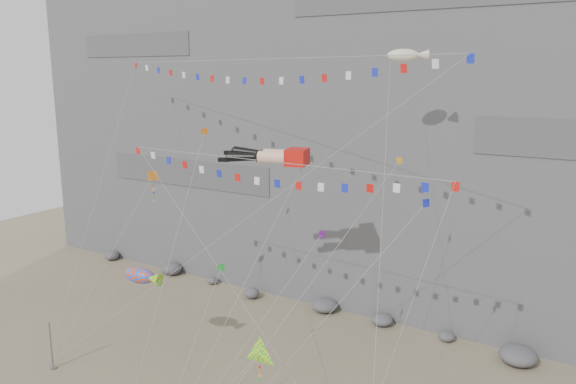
{
  "coord_description": "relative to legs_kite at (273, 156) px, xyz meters",
  "views": [
    {
      "loc": [
        23.58,
        -28.86,
        22.88
      ],
      "look_at": [
        0.65,
        9.0,
        13.5
      ],
      "focal_mm": 35.0,
      "sensor_mm": 36.0,
      "label": 1
    }
  ],
  "objects": [
    {
      "name": "anchor_pole_left",
      "position": [
        -14.2,
        -10.2,
        -14.78
      ],
      "size": [
        0.12,
        0.12,
        3.97
      ],
      "primitive_type": "cylinder",
      "color": "slate",
      "rests_on": "ground"
    },
    {
      "name": "flag_banner_upper",
      "position": [
        -3.16,
        2.05,
        7.17
      ],
      "size": [
        35.99,
        17.41,
        29.39
      ],
      "color": "red",
      "rests_on": "ground"
    },
    {
      "name": "blimp_windsock",
      "position": [
        7.94,
        5.43,
        7.33
      ],
      "size": [
        6.09,
        15.54,
        28.37
      ],
      "color": "beige",
      "rests_on": "ground"
    },
    {
      "name": "cliff",
      "position": [
        -0.92,
        25.65,
        8.24
      ],
      "size": [
        80.0,
        28.0,
        50.0
      ],
      "primitive_type": "cube",
      "color": "slate",
      "rests_on": "ground"
    },
    {
      "name": "small_kite_e",
      "position": [
        12.64,
        -3.44,
        -1.8
      ],
      "size": [
        10.81,
        8.72,
        20.09
      ],
      "color": "#1524BD",
      "rests_on": "ground"
    },
    {
      "name": "small_kite_c",
      "position": [
        -1.14,
        -5.23,
        -7.61
      ],
      "size": [
        1.22,
        8.22,
        11.98
      ],
      "color": "green",
      "rests_on": "ground"
    },
    {
      "name": "talus_boulders",
      "position": [
        -0.92,
        10.65,
        -16.16
      ],
      "size": [
        60.0,
        3.0,
        1.2
      ],
      "primitive_type": null,
      "color": "#59595D",
      "rests_on": "ground"
    },
    {
      "name": "harlequin_kite",
      "position": [
        -10.66,
        -1.93,
        -2.29
      ],
      "size": [
        4.81,
        9.38,
        17.21
      ],
      "color": "red",
      "rests_on": "ground"
    },
    {
      "name": "legs_kite",
      "position": [
        0.0,
        0.0,
        0.0
      ],
      "size": [
        7.03,
        16.62,
        22.72
      ],
      "rotation": [
        0.0,
        0.0,
        0.27
      ],
      "color": "red",
      "rests_on": "ground"
    },
    {
      "name": "small_kite_b",
      "position": [
        4.94,
        -1.63,
        -5.18
      ],
      "size": [
        5.63,
        9.95,
        15.76
      ],
      "color": "purple",
      "rests_on": "ground"
    },
    {
      "name": "fish_windsock",
      "position": [
        -9.1,
        -5.42,
        -9.51
      ],
      "size": [
        8.8,
        5.28,
        10.79
      ],
      "color": "red",
      "rests_on": "ground"
    },
    {
      "name": "small_kite_d",
      "position": [
        9.11,
        1.22,
        -0.35
      ],
      "size": [
        8.22,
        14.71,
        23.35
      ],
      "color": "yellow",
      "rests_on": "ground"
    },
    {
      "name": "small_kite_a",
      "position": [
        -6.96,
        0.31,
        1.05
      ],
      "size": [
        4.09,
        13.93,
        22.77
      ],
      "color": "orange",
      "rests_on": "ground"
    },
    {
      "name": "delta_kite",
      "position": [
        5.21,
        -9.75,
        -10.38
      ],
      "size": [
        5.75,
        5.76,
        9.5
      ],
      "color": "yellow",
      "rests_on": "ground"
    },
    {
      "name": "flag_banner_lower",
      "position": [
        1.7,
        -3.41,
        0.19
      ],
      "size": [
        26.19,
        5.89,
        19.91
      ],
      "color": "red",
      "rests_on": "ground"
    }
  ]
}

